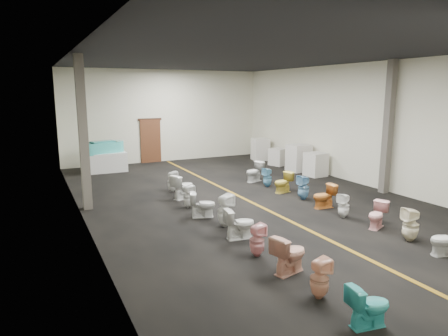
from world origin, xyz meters
The scene contains 35 objects.
floor centered at (0.00, 0.00, 0.00)m, with size 16.00×16.00×0.00m, color black.
ceiling centered at (0.00, 0.00, 4.50)m, with size 16.00×16.00×0.00m, color black.
wall_back centered at (0.00, 8.00, 2.25)m, with size 10.00×10.00×0.00m, color beige.
wall_left centered at (-5.00, 0.00, 2.25)m, with size 16.00×16.00×0.00m, color beige.
wall_right centered at (5.00, 0.00, 2.25)m, with size 16.00×16.00×0.00m, color beige.
aisle_stripe centered at (0.00, 0.00, 0.00)m, with size 0.12×15.60×0.01m, color #875F13.
back_door centered at (-0.80, 7.94, 1.05)m, with size 1.00×0.10×2.10m, color #562D19.
door_frame centered at (-0.80, 7.95, 2.12)m, with size 1.15×0.08×0.10m, color #331C11.
column_left centered at (-4.75, 1.00, 2.25)m, with size 0.25×0.25×4.50m, color #59544C.
column_right centered at (4.75, -1.50, 2.25)m, with size 0.25×0.25×4.50m, color #59544C.
display_table centered at (-3.31, 6.54, 0.42)m, with size 1.88×0.94×0.83m, color silver.
bathtub centered at (-3.31, 6.54, 1.07)m, with size 1.82×0.96×0.55m.
appliance_crate_a centered at (4.40, 1.74, 0.48)m, with size 0.75×0.75×0.97m, color silver.
appliance_crate_b centered at (4.40, 2.90, 0.59)m, with size 0.85×0.85×1.18m, color silver.
appliance_crate_c centered at (4.40, 4.48, 0.40)m, with size 0.71×0.71×0.80m, color beige.
appliance_crate_d centered at (4.40, 6.13, 0.55)m, with size 0.78×0.78×1.11m, color silver.
toilet_left_0 centered at (-1.86, -7.21, 0.34)m, with size 0.37×0.66×0.67m, color #35ADAD.
toilet_left_1 centered at (-1.97, -6.23, 0.36)m, with size 0.32×0.33×0.71m, color #E9A987.
toilet_left_2 centered at (-1.86, -5.20, 0.39)m, with size 0.43×0.76×0.77m, color #DB9B84.
toilet_left_3 centered at (-2.01, -4.24, 0.35)m, with size 0.32×0.33×0.71m, color pink.
toilet_left_4 centered at (-1.85, -3.17, 0.37)m, with size 0.41×0.73×0.74m, color white.
toilet_left_5 centered at (-1.77, -2.24, 0.43)m, with size 0.39×0.40×0.86m, color silver.
toilet_left_6 centered at (-1.98, -1.26, 0.36)m, with size 0.40×0.70×0.72m, color silver.
toilet_left_7 centered at (-2.00, -0.23, 0.35)m, with size 0.31×0.32×0.70m, color silver.
toilet_left_8 centered at (-1.78, 0.84, 0.40)m, with size 0.45×0.79×0.81m, color white.
toilet_left_9 centered at (-1.80, 1.83, 0.37)m, with size 0.33×0.34×0.73m, color silver.
toilet_right_1 centered at (1.63, -5.99, 0.34)m, with size 0.38×0.67×0.69m, color silver.
toilet_right_2 centered at (1.66, -5.09, 0.40)m, with size 0.36×0.37×0.81m, color #F6EBCA.
toilet_right_3 centered at (1.68, -4.08, 0.34)m, with size 0.38×0.67×0.69m, color #FBB3B3.
toilet_right_4 centered at (1.52, -3.03, 0.35)m, with size 0.31×0.32×0.69m, color white.
toilet_right_5 centered at (1.65, -2.06, 0.36)m, with size 0.40×0.71×0.72m, color orange.
toilet_right_6 centered at (1.68, -1.02, 0.40)m, with size 0.36×0.37×0.80m, color #6FA7CC.
toilet_right_7 centered at (1.60, 0.03, 0.36)m, with size 0.40×0.70×0.71m, color #E0C64A.
toilet_right_8 centered at (1.58, 1.00, 0.35)m, with size 0.32×0.32×0.71m, color #6AAFD2.
toilet_right_9 centered at (1.58, 1.96, 0.39)m, with size 0.43×0.76×0.78m, color silver.
Camera 1 is at (-6.19, -11.13, 3.47)m, focal length 32.00 mm.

